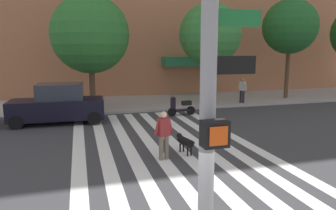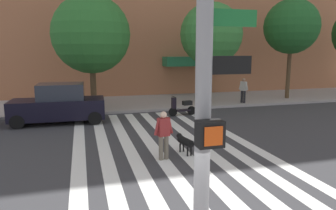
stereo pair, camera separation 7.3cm
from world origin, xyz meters
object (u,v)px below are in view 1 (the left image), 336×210
at_px(street_tree_further, 290,27).
at_px(pedestrian_dog_walker, 164,133).
at_px(street_tree_nearest, 90,34).
at_px(dog_on_leash, 185,141).
at_px(pedestrian_bystander, 242,89).
at_px(traffic_light_pole, 211,59).
at_px(street_tree_middle, 210,34).
at_px(parked_car_behind_first, 58,105).
at_px(parked_scooter, 182,107).

relative_size(street_tree_further, pedestrian_dog_walker, 4.28).
xyz_separation_m(street_tree_nearest, dog_on_leash, (2.74, -9.01, -4.06)).
bearing_deg(pedestrian_bystander, pedestrian_dog_walker, -131.56).
distance_m(traffic_light_pole, dog_on_leash, 7.94).
xyz_separation_m(street_tree_middle, pedestrian_dog_walker, (-5.70, -9.52, -3.70)).
distance_m(parked_car_behind_first, street_tree_nearest, 4.91).
bearing_deg(parked_car_behind_first, street_tree_nearest, 57.55).
relative_size(parked_car_behind_first, street_tree_middle, 0.70).
bearing_deg(street_tree_nearest, street_tree_middle, 0.79).
bearing_deg(parked_car_behind_first, parked_scooter, 0.57).
relative_size(traffic_light_pole, street_tree_nearest, 0.87).
xyz_separation_m(street_tree_middle, dog_on_leash, (-4.83, -9.11, -4.18)).
bearing_deg(parked_car_behind_first, pedestrian_bystander, 10.78).
bearing_deg(pedestrian_dog_walker, parked_car_behind_first, 119.12).
bearing_deg(pedestrian_dog_walker, street_tree_nearest, 101.18).
height_order(parked_car_behind_first, parked_scooter, parked_car_behind_first).
relative_size(parked_scooter, dog_on_leash, 1.45).
bearing_deg(street_tree_nearest, parked_car_behind_first, -122.45).
xyz_separation_m(traffic_light_pole, street_tree_nearest, (-0.60, 16.01, 0.99)).
bearing_deg(dog_on_leash, pedestrian_bystander, 50.48).
height_order(street_tree_nearest, pedestrian_dog_walker, street_tree_nearest).
distance_m(dog_on_leash, pedestrian_bystander, 10.84).
bearing_deg(street_tree_middle, parked_car_behind_first, -162.57).
bearing_deg(parked_car_behind_first, street_tree_further, 11.83).
height_order(parked_scooter, street_tree_middle, street_tree_middle).
xyz_separation_m(traffic_light_pole, pedestrian_dog_walker, (1.26, 6.59, -2.59)).
bearing_deg(parked_scooter, pedestrian_dog_walker, -113.08).
relative_size(traffic_light_pole, street_tree_further, 0.83).
xyz_separation_m(parked_car_behind_first, parked_scooter, (6.49, 0.06, -0.45)).
bearing_deg(pedestrian_bystander, dog_on_leash, -129.52).
bearing_deg(pedestrian_dog_walker, dog_on_leash, 24.94).
bearing_deg(pedestrian_dog_walker, parked_scooter, 66.92).
height_order(traffic_light_pole, street_tree_further, street_tree_further).
distance_m(parked_car_behind_first, pedestrian_dog_walker, 7.53).
relative_size(traffic_light_pole, parked_scooter, 3.55).
relative_size(street_tree_nearest, street_tree_further, 0.95).
bearing_deg(street_tree_nearest, parked_scooter, -30.59).
xyz_separation_m(parked_scooter, pedestrian_bystander, (4.93, 2.11, 0.60)).
xyz_separation_m(parked_scooter, dog_on_leash, (-1.95, -6.24, -0.03)).
xyz_separation_m(traffic_light_pole, parked_car_behind_first, (-2.40, 13.17, -2.59)).
height_order(traffic_light_pole, dog_on_leash, traffic_light_pole).
relative_size(traffic_light_pole, parked_car_behind_first, 1.28).
bearing_deg(street_tree_middle, pedestrian_dog_walker, -120.92).
height_order(street_tree_nearest, street_tree_further, street_tree_further).
relative_size(parked_scooter, street_tree_further, 0.23).
relative_size(street_tree_middle, street_tree_further, 0.92).
distance_m(street_tree_further, dog_on_leash, 15.32).
xyz_separation_m(street_tree_further, pedestrian_dog_walker, (-11.95, -9.85, -4.31)).
bearing_deg(dog_on_leash, street_tree_middle, 62.09).
bearing_deg(street_tree_nearest, street_tree_further, 1.80).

